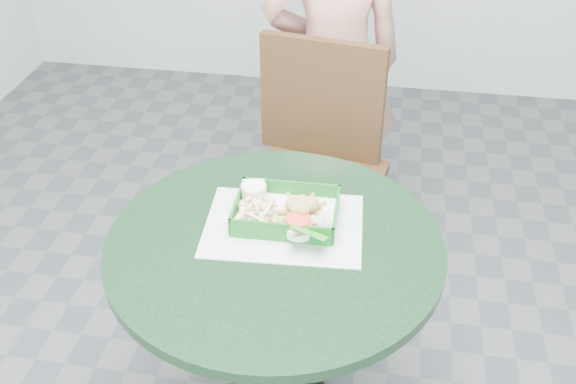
% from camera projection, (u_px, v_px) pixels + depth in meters
% --- Properties ---
extents(cafe_table, '(0.85, 0.85, 0.75)m').
position_uv_depth(cafe_table, '(276.00, 296.00, 1.80)').
color(cafe_table, '#252528').
rests_on(cafe_table, floor).
extents(dining_chair, '(0.47, 0.47, 0.93)m').
position_uv_depth(dining_chair, '(316.00, 155.00, 2.46)').
color(dining_chair, black).
rests_on(dining_chair, floor).
extents(diner_person, '(0.64, 0.52, 1.50)m').
position_uv_depth(diner_person, '(333.00, 67.00, 2.57)').
color(diner_person, tan).
rests_on(diner_person, floor).
extents(placemat, '(0.42, 0.33, 0.00)m').
position_uv_depth(placemat, '(284.00, 231.00, 1.75)').
color(placemat, '#B2C8C2').
rests_on(placemat, cafe_table).
extents(food_basket, '(0.26, 0.19, 0.05)m').
position_uv_depth(food_basket, '(286.00, 220.00, 1.76)').
color(food_basket, '#115819').
rests_on(food_basket, placemat).
extents(crab_sandwich, '(0.12, 0.12, 0.07)m').
position_uv_depth(crab_sandwich, '(301.00, 216.00, 1.72)').
color(crab_sandwich, '#DBBF6F').
rests_on(crab_sandwich, food_basket).
extents(fries_pile, '(0.14, 0.14, 0.04)m').
position_uv_depth(fries_pile, '(256.00, 214.00, 1.75)').
color(fries_pile, beige).
rests_on(fries_pile, food_basket).
extents(sauce_ramekin, '(0.07, 0.07, 0.04)m').
position_uv_depth(sauce_ramekin, '(254.00, 196.00, 1.79)').
color(sauce_ramekin, beige).
rests_on(sauce_ramekin, food_basket).
extents(garnish_cup, '(0.11, 0.11, 0.04)m').
position_uv_depth(garnish_cup, '(301.00, 234.00, 1.67)').
color(garnish_cup, white).
rests_on(garnish_cup, food_basket).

